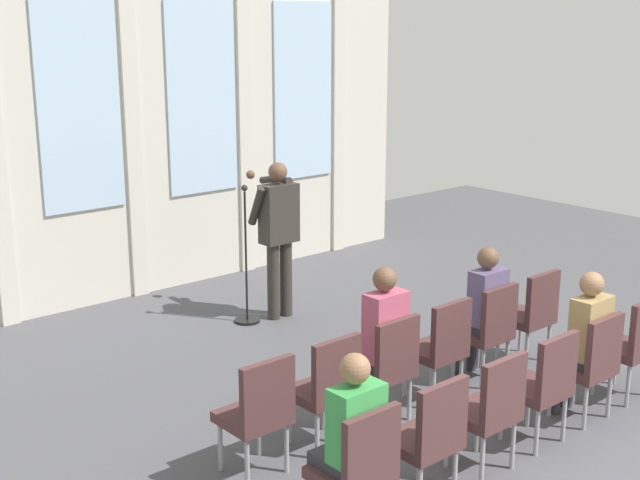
{
  "coord_description": "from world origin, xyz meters",
  "views": [
    {
      "loc": [
        -5.08,
        -2.74,
        3.31
      ],
      "look_at": [
        0.19,
        3.38,
        1.21
      ],
      "focal_mm": 48.55,
      "sensor_mm": 36.0,
      "label": 1
    }
  ],
  "objects": [
    {
      "name": "rear_partition",
      "position": [
        0.04,
        6.39,
        2.2
      ],
      "size": [
        8.08,
        0.14,
        4.38
      ],
      "color": "beige",
      "rests_on": "ground"
    },
    {
      "name": "speaker",
      "position": [
        0.62,
        4.6,
        1.03
      ],
      "size": [
        0.51,
        0.69,
        1.77
      ],
      "color": "#332D28",
      "rests_on": "ground"
    },
    {
      "name": "mic_stand",
      "position": [
        0.24,
        4.69,
        0.34
      ],
      "size": [
        0.28,
        0.28,
        1.55
      ],
      "color": "black",
      "rests_on": "ground"
    },
    {
      "name": "chair_r0_c0",
      "position": [
        -1.65,
        1.93,
        0.53
      ],
      "size": [
        0.46,
        0.44,
        0.94
      ],
      "color": "#99999E",
      "rests_on": "ground"
    },
    {
      "name": "chair_r0_c1",
      "position": [
        -0.99,
        1.93,
        0.53
      ],
      "size": [
        0.46,
        0.44,
        0.94
      ],
      "color": "#99999E",
      "rests_on": "ground"
    },
    {
      "name": "chair_r0_c2",
      "position": [
        -0.33,
        1.93,
        0.53
      ],
      "size": [
        0.46,
        0.44,
        0.94
      ],
      "color": "#99999E",
      "rests_on": "ground"
    },
    {
      "name": "audience_r0_c2",
      "position": [
        -0.33,
        2.01,
        0.75
      ],
      "size": [
        0.36,
        0.39,
        1.35
      ],
      "color": "#2D2D33",
      "rests_on": "ground"
    },
    {
      "name": "chair_r0_c3",
      "position": [
        0.33,
        1.93,
        0.53
      ],
      "size": [
        0.46,
        0.44,
        0.94
      ],
      "color": "#99999E",
      "rests_on": "ground"
    },
    {
      "name": "chair_r0_c4",
      "position": [
        0.99,
        1.93,
        0.53
      ],
      "size": [
        0.46,
        0.44,
        0.94
      ],
      "color": "#99999E",
      "rests_on": "ground"
    },
    {
      "name": "audience_r0_c4",
      "position": [
        0.99,
        2.02,
        0.71
      ],
      "size": [
        0.36,
        0.39,
        1.28
      ],
      "color": "#2D2D33",
      "rests_on": "ground"
    },
    {
      "name": "chair_r0_c5",
      "position": [
        1.65,
        1.93,
        0.53
      ],
      "size": [
        0.46,
        0.44,
        0.94
      ],
      "color": "#99999E",
      "rests_on": "ground"
    },
    {
      "name": "chair_r1_c0",
      "position": [
        -1.65,
        0.87,
        0.53
      ],
      "size": [
        0.46,
        0.44,
        0.94
      ],
      "color": "#99999E",
      "rests_on": "ground"
    },
    {
      "name": "audience_r1_c0",
      "position": [
        -1.65,
        0.95,
        0.71
      ],
      "size": [
        0.36,
        0.39,
        1.28
      ],
      "color": "#2D2D33",
      "rests_on": "ground"
    },
    {
      "name": "chair_r1_c1",
      "position": [
        -0.99,
        0.87,
        0.53
      ],
      "size": [
        0.46,
        0.44,
        0.94
      ],
      "color": "#99999E",
      "rests_on": "ground"
    },
    {
      "name": "chair_r1_c2",
      "position": [
        -0.33,
        0.87,
        0.53
      ],
      "size": [
        0.46,
        0.44,
        0.94
      ],
      "color": "#99999E",
      "rests_on": "ground"
    },
    {
      "name": "chair_r1_c3",
      "position": [
        0.33,
        0.87,
        0.53
      ],
      "size": [
        0.46,
        0.44,
        0.94
      ],
      "color": "#99999E",
      "rests_on": "ground"
    },
    {
      "name": "chair_r1_c4",
      "position": [
        0.99,
        0.87,
        0.53
      ],
      "size": [
        0.46,
        0.44,
        0.94
      ],
      "color": "#99999E",
      "rests_on": "ground"
    },
    {
      "name": "audience_r1_c4",
      "position": [
        0.99,
        0.95,
        0.72
      ],
      "size": [
        0.36,
        0.39,
        1.29
      ],
      "color": "#2D2D33",
      "rests_on": "ground"
    },
    {
      "name": "chair_r1_c5",
      "position": [
        1.65,
        0.87,
        0.53
      ],
      "size": [
        0.46,
        0.44,
        0.94
      ],
      "color": "#99999E",
      "rests_on": "ground"
    }
  ]
}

